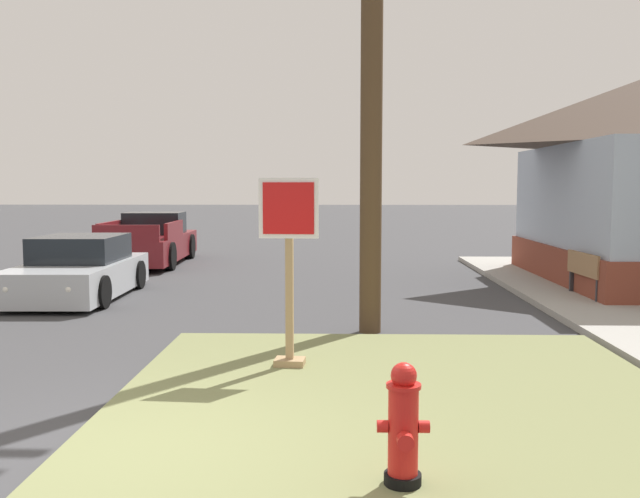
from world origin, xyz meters
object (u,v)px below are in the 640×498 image
at_px(fire_hydrant, 403,427).
at_px(utility_pole, 372,15).
at_px(manhole_cover, 183,362).
at_px(parked_sedan_silver, 79,271).
at_px(street_bench, 589,273).
at_px(pickup_truck_maroon, 150,243).
at_px(stop_sign, 289,275).

relative_size(fire_hydrant, utility_pole, 0.10).
distance_m(fire_hydrant, manhole_cover, 4.43).
bearing_deg(parked_sedan_silver, utility_pole, -28.85).
bearing_deg(street_bench, utility_pole, -147.04).
bearing_deg(parked_sedan_silver, pickup_truck_maroon, 92.11).
bearing_deg(stop_sign, fire_hydrant, -72.18).
bearing_deg(manhole_cover, parked_sedan_silver, 122.74).
height_order(manhole_cover, pickup_truck_maroon, pickup_truck_maroon).
xyz_separation_m(fire_hydrant, stop_sign, (-1.06, 3.28, 0.68)).
distance_m(pickup_truck_maroon, street_bench, 12.19).
bearing_deg(street_bench, manhole_cover, -145.22).
height_order(fire_hydrant, manhole_cover, fire_hydrant).
bearing_deg(parked_sedan_silver, manhole_cover, -57.26).
xyz_separation_m(manhole_cover, pickup_truck_maroon, (-3.50, 11.19, 0.61)).
bearing_deg(pickup_truck_maroon, utility_pole, -57.18).
xyz_separation_m(fire_hydrant, manhole_cover, (-2.45, 3.66, -0.50)).
distance_m(fire_hydrant, pickup_truck_maroon, 16.00).
distance_m(parked_sedan_silver, utility_pole, 7.82).
xyz_separation_m(fire_hydrant, street_bench, (4.41, 8.42, 0.08)).
relative_size(street_bench, utility_pole, 0.16).
xyz_separation_m(manhole_cover, parked_sedan_silver, (-3.27, 5.09, 0.53)).
distance_m(parked_sedan_silver, street_bench, 10.14).
bearing_deg(stop_sign, parked_sedan_silver, 130.46).
relative_size(stop_sign, street_bench, 1.58).
bearing_deg(fire_hydrant, street_bench, 62.35).
bearing_deg(street_bench, stop_sign, -136.77).
distance_m(manhole_cover, parked_sedan_silver, 6.08).
relative_size(stop_sign, manhole_cover, 3.24).
height_order(stop_sign, utility_pole, utility_pole).
relative_size(fire_hydrant, stop_sign, 0.40).
xyz_separation_m(manhole_cover, utility_pole, (2.48, 1.92, 4.78)).
bearing_deg(street_bench, parked_sedan_silver, 178.14).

